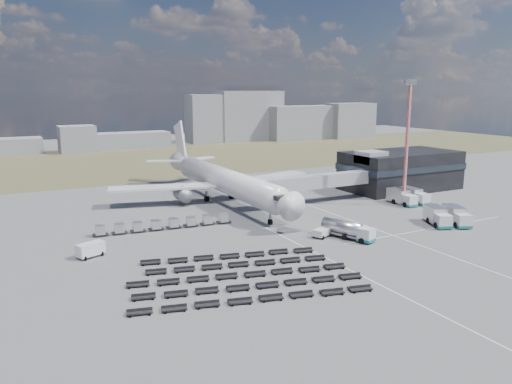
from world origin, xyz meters
name	(u,v)px	position (x,y,z in m)	size (l,w,h in m)	color
ground	(295,236)	(0.00, 0.00, 0.00)	(420.00, 420.00, 0.00)	#565659
grass_strip	(137,161)	(0.00, 110.00, 0.01)	(420.00, 90.00, 0.01)	#4A4B2D
lane_markings	(329,225)	(9.77, 3.00, 0.01)	(47.12, 110.00, 0.01)	silver
terminal	(400,169)	(47.77, 23.96, 5.25)	(30.40, 16.40, 11.00)	black
jet_bridge	(306,183)	(15.90, 20.42, 5.05)	(30.30, 3.80, 7.05)	#939399
airliner	(222,179)	(0.00, 32.38, 5.29)	(51.59, 64.53, 17.62)	silver
skyline	(118,130)	(2.57, 150.89, 8.55)	(297.22, 27.16, 25.16)	gray
fuel_tanker	(348,230)	(7.52, -5.61, 1.60)	(5.76, 10.14, 3.19)	silver
pushback_tug	(322,233)	(4.00, -2.81, 0.77)	(3.46, 1.95, 1.54)	silver
utility_van	(91,250)	(-34.66, 5.34, 1.14)	(4.28, 1.94, 2.29)	silver
catering_truck	(258,186)	(13.08, 38.89, 1.34)	(3.88, 6.15, 2.63)	silver
service_trucks_near	(447,216)	(30.47, -7.31, 1.74)	(9.29, 9.95, 3.20)	silver
service_trucks_far	(408,196)	(37.15, 9.89, 1.71)	(6.72, 7.97, 3.14)	silver
uld_row	(165,224)	(-19.44, 15.16, 1.06)	(26.23, 4.23, 1.77)	black
baggage_dollies	(242,275)	(-17.50, -13.82, 0.37)	(33.98, 25.26, 0.73)	black
floodlight_mast	(407,144)	(34.87, 9.01, 14.13)	(2.68, 2.18, 28.19)	#B41C1F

